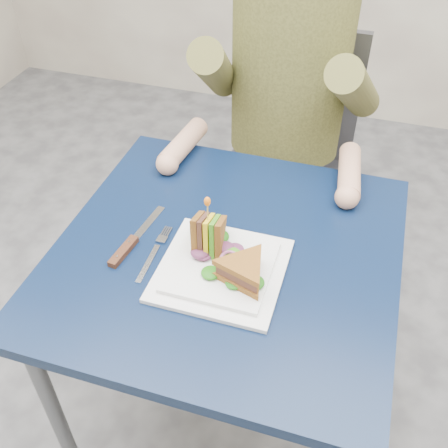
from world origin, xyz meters
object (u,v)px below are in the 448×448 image
(diner, at_px, (290,58))
(fork, at_px, (153,255))
(chair, at_px, (287,149))
(knife, at_px, (128,246))
(plate, at_px, (222,269))
(sandwich_flat, at_px, (244,271))
(sandwich_upright, at_px, (208,235))
(table, at_px, (227,273))

(diner, relative_size, fork, 4.16)
(chair, bearing_deg, knife, -105.04)
(knife, bearing_deg, fork, -5.45)
(plate, bearing_deg, sandwich_flat, -24.44)
(plate, distance_m, sandwich_upright, 0.08)
(fork, bearing_deg, sandwich_upright, 20.63)
(knife, bearing_deg, chair, 74.96)
(sandwich_flat, height_order, fork, sandwich_flat)
(chair, distance_m, diner, 0.39)
(diner, distance_m, plate, 0.70)
(chair, bearing_deg, table, -90.00)
(chair, bearing_deg, sandwich_upright, -92.60)
(table, xyz_separation_m, diner, (-0.00, 0.61, 0.26))
(diner, relative_size, plate, 2.87)
(sandwich_upright, relative_size, knife, 0.67)
(sandwich_upright, distance_m, knife, 0.19)
(knife, bearing_deg, sandwich_flat, -6.88)
(diner, height_order, fork, diner)
(table, height_order, sandwich_upright, sandwich_upright)
(diner, relative_size, sandwich_flat, 4.58)
(chair, distance_m, sandwich_upright, 0.78)
(table, relative_size, sandwich_upright, 5.07)
(chair, height_order, fork, chair)
(chair, bearing_deg, diner, -90.00)
(table, distance_m, fork, 0.18)
(table, distance_m, diner, 0.66)
(diner, xyz_separation_m, plate, (0.01, -0.68, -0.18))
(plate, relative_size, sandwich_upright, 1.76)
(diner, bearing_deg, table, -90.00)
(diner, bearing_deg, knife, -107.43)
(table, height_order, fork, fork)
(sandwich_upright, height_order, knife, sandwich_upright)
(sandwich_flat, bearing_deg, chair, 94.56)
(sandwich_flat, height_order, sandwich_upright, sandwich_upright)
(chair, relative_size, sandwich_upright, 6.29)
(fork, distance_m, knife, 0.06)
(table, distance_m, sandwich_upright, 0.14)
(diner, bearing_deg, plate, -89.17)
(plate, relative_size, fork, 1.45)
(table, distance_m, chair, 0.73)
(plate, distance_m, sandwich_flat, 0.07)
(plate, height_order, fork, plate)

